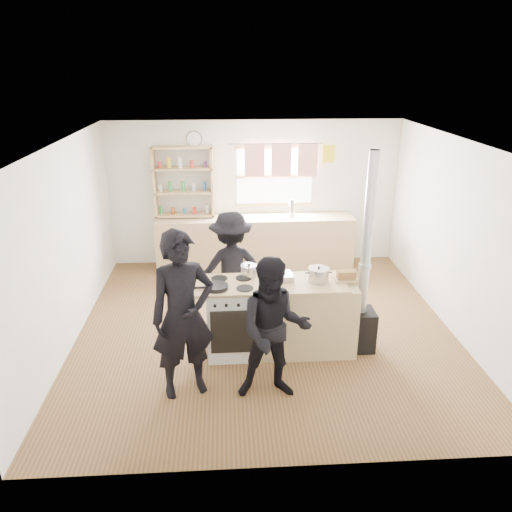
% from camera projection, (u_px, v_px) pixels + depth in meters
% --- Properties ---
extents(ground, '(5.00, 5.00, 0.01)m').
position_uv_depth(ground, '(265.00, 328.00, 6.81)').
color(ground, brown).
rests_on(ground, ground).
extents(back_counter, '(3.40, 0.55, 0.90)m').
position_uv_depth(back_counter, '(255.00, 242.00, 8.71)').
color(back_counter, tan).
rests_on(back_counter, ground).
extents(shelving_unit, '(1.00, 0.28, 1.20)m').
position_uv_depth(shelving_unit, '(183.00, 182.00, 8.36)').
color(shelving_unit, tan).
rests_on(shelving_unit, back_counter).
extents(thermos, '(0.10, 0.10, 0.28)m').
position_uv_depth(thermos, '(292.00, 209.00, 8.53)').
color(thermos, silver).
rests_on(thermos, back_counter).
extents(cooking_island, '(1.97, 0.64, 0.93)m').
position_uv_depth(cooking_island, '(281.00, 317.00, 6.14)').
color(cooking_island, white).
rests_on(cooking_island, ground).
extents(skillet_greens, '(0.29, 0.29, 0.05)m').
position_uv_depth(skillet_greens, '(216.00, 287.00, 5.79)').
color(skillet_greens, black).
rests_on(skillet_greens, cooking_island).
extents(roast_tray, '(0.38, 0.27, 0.08)m').
position_uv_depth(roast_tray, '(278.00, 277.00, 6.02)').
color(roast_tray, silver).
rests_on(roast_tray, cooking_island).
extents(stockpot_stove, '(0.20, 0.20, 0.17)m').
position_uv_depth(stockpot_stove, '(249.00, 271.00, 6.11)').
color(stockpot_stove, silver).
rests_on(stockpot_stove, cooking_island).
extents(stockpot_counter, '(0.25, 0.25, 0.19)m').
position_uv_depth(stockpot_counter, '(319.00, 275.00, 5.97)').
color(stockpot_counter, '#B1B1B3').
rests_on(stockpot_counter, cooking_island).
extents(bread_board, '(0.29, 0.21, 0.12)m').
position_uv_depth(bread_board, '(346.00, 276.00, 6.01)').
color(bread_board, tan).
rests_on(bread_board, cooking_island).
extents(flue_heater, '(0.35, 0.35, 2.50)m').
position_uv_depth(flue_heater, '(362.00, 302.00, 6.11)').
color(flue_heater, black).
rests_on(flue_heater, ground).
extents(person_near_left, '(0.78, 0.64, 1.86)m').
position_uv_depth(person_near_left, '(183.00, 316.00, 5.19)').
color(person_near_left, black).
rests_on(person_near_left, ground).
extents(person_near_right, '(0.79, 0.62, 1.59)m').
position_uv_depth(person_near_right, '(274.00, 330.00, 5.18)').
color(person_near_right, black).
rests_on(person_near_right, ground).
extents(person_far, '(1.10, 0.75, 1.57)m').
position_uv_depth(person_far, '(231.00, 268.00, 6.75)').
color(person_far, black).
rests_on(person_far, ground).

